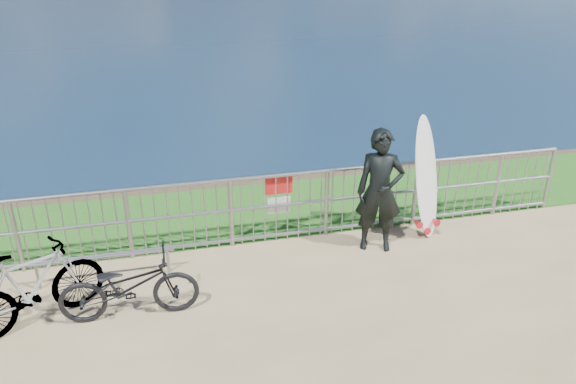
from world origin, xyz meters
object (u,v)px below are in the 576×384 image
object	(u,v)px
bicycle_near	(129,286)
bicycle_far	(33,287)
surfboard	(426,182)
surfer	(380,191)

from	to	relation	value
bicycle_near	bicycle_far	world-z (taller)	bicycle_far
bicycle_near	bicycle_far	size ratio (longest dim) A/B	0.97
surfboard	surfer	bearing A→B (deg)	-165.17
surfboard	bicycle_far	xyz separation A→B (m)	(-5.59, -0.97, -0.37)
surfer	bicycle_near	bearing A→B (deg)	-147.67
surfer	surfboard	xyz separation A→B (m)	(0.87, 0.23, -0.04)
surfer	bicycle_near	xyz separation A→B (m)	(-3.61, -0.87, -0.50)
surfboard	bicycle_near	bearing A→B (deg)	-166.17
surfboard	bicycle_near	size ratio (longest dim) A/B	1.15
surfer	bicycle_near	world-z (taller)	surfer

